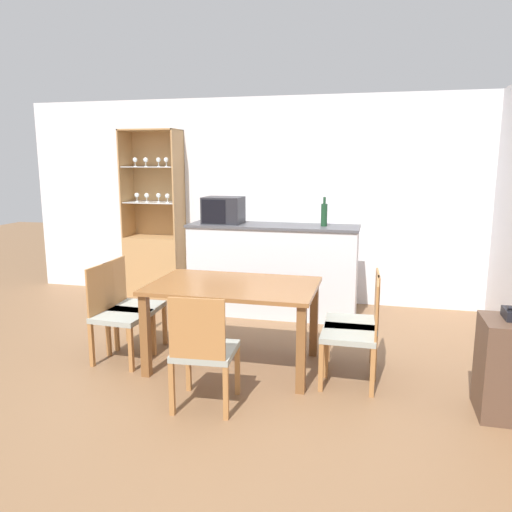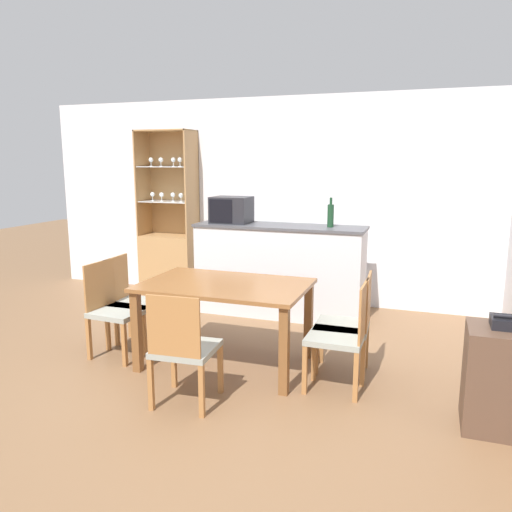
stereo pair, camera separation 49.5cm
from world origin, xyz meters
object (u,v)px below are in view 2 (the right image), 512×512
Objects in this scene: dining_chair_side_left_near at (115,309)px; dining_table at (225,295)px; dining_chair_side_right_near at (342,336)px; side_cabinet at (509,380)px; dining_chair_head_near at (183,348)px; microwave at (231,210)px; dining_chair_side_right_far at (348,325)px; telephone at (510,323)px; display_cabinet at (170,249)px; wine_bottle at (331,215)px; dining_chair_side_left_far at (131,302)px.

dining_table is at bearing 100.79° from dining_chair_side_left_near.
dining_chair_side_right_near is (2.08, -0.00, 0.00)m from dining_chair_side_left_near.
dining_chair_side_left_near reaches higher than side_cabinet.
dining_chair_head_near is 1.95× the size of microwave.
dining_chair_side_right_far is 3.71× the size of telephone.
telephone is at bearing 89.47° from dining_chair_side_left_near.
dining_chair_side_right_near is (0.00, -0.28, 0.00)m from dining_chair_side_right_far.
dining_chair_side_left_near is at bearing -73.73° from display_cabinet.
dining_chair_side_left_near is 2.48m from wine_bottle.
dining_chair_side_left_near is at bearing 175.46° from side_cabinet.
side_cabinet is (1.15, -0.25, -0.09)m from dining_chair_side_right_near.
display_cabinet is 2.50× the size of dining_chair_side_left_far.
microwave is at bearing 45.64° from dining_chair_side_right_far.
wine_bottle is at bearing 129.09° from side_cabinet.
wine_bottle is at bearing 69.19° from dining_table.
telephone is at bearing 79.98° from dining_chair_side_left_far.
wine_bottle is 0.47× the size of side_cabinet.
dining_chair_side_right_far is 1.00× the size of dining_chair_side_left_far.
side_cabinet is (2.76, -1.95, -0.86)m from microwave.
display_cabinet is at bearing 52.21° from dining_chair_side_right_far.
display_cabinet is 6.66× the size of wine_bottle.
telephone is (3.21, -0.49, 0.30)m from dining_chair_side_left_far.
dining_table is 1.64× the size of dining_chair_side_right_far.
microwave reaches higher than dining_table.
telephone is (2.74, -1.92, -0.47)m from microwave.
dining_chair_side_left_near reaches higher than telephone.
display_cabinet reaches higher than microwave.
display_cabinet is at bearing 116.78° from dining_chair_head_near.
dining_chair_side_right_far is at bearing 37.75° from dining_chair_head_near.
microwave is at bearing 144.97° from telephone.
display_cabinet is 2.50× the size of dining_chair_side_right_far.
dining_chair_side_left_far is at bearing -71.57° from display_cabinet.
microwave reaches higher than dining_chair_side_left_far.
dining_chair_head_near is at bearing -104.14° from wine_bottle.
dining_chair_side_right_far and dining_chair_side_left_far have the same top height.
dining_chair_side_left_near is (-1.04, -0.13, -0.19)m from dining_table.
dining_chair_side_right_near reaches higher than side_cabinet.
dining_chair_side_right_near is at bearing 93.39° from dining_chair_side_left_near.
microwave is 1.17m from wine_bottle.
dining_chair_side_right_far is (2.71, -1.89, -0.16)m from display_cabinet.
telephone is (3.84, -2.38, 0.14)m from display_cabinet.
dining_chair_side_left_near is at bearing 143.99° from dining_chair_head_near.
display_cabinet reaches higher than dining_chair_side_right_near.
dining_chair_head_near is 2.67× the size of wine_bottle.
dining_chair_head_near is at bearing -168.81° from telephone.
dining_chair_head_near is (-1.04, -0.92, 0.00)m from dining_chair_side_right_far.
wine_bottle reaches higher than dining_chair_side_right_far.
display_cabinet is 2.50× the size of dining_chair_side_right_near.
dining_chair_head_near is 1.22m from dining_chair_side_right_near.
dining_chair_head_near is at bearing -89.76° from dining_table.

